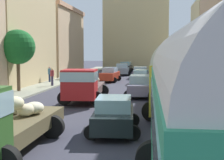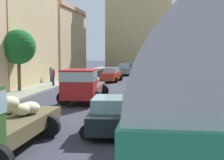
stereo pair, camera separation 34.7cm
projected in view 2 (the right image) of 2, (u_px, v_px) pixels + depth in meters
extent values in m
plane|color=#333440|center=(122.00, 87.00, 31.60)|extent=(154.00, 154.00, 0.00)
cube|color=gray|center=(49.00, 85.00, 32.62)|extent=(2.50, 70.00, 0.14)
cube|color=gray|center=(199.00, 87.00, 30.57)|extent=(2.50, 70.00, 0.14)
cube|color=tan|center=(13.00, 22.00, 33.06)|extent=(5.26, 13.10, 12.60)
cube|color=tan|center=(60.00, 43.00, 47.71)|extent=(4.51, 14.44, 9.10)
cube|color=tan|center=(60.00, 9.00, 47.28)|extent=(4.97, 14.44, 0.57)
cube|color=beige|center=(212.00, 39.00, 43.92)|extent=(4.09, 9.36, 10.00)
cube|color=tan|center=(139.00, 34.00, 58.26)|extent=(11.00, 7.93, 12.69)
cube|color=tan|center=(116.00, 19.00, 56.61)|extent=(2.73, 2.73, 17.94)
cube|color=tan|center=(161.00, 18.00, 55.52)|extent=(2.73, 2.73, 17.94)
cube|color=#2C926A|center=(202.00, 143.00, 6.20)|extent=(2.50, 8.38, 2.46)
cylinder|color=silver|center=(204.00, 79.00, 6.09)|extent=(2.45, 8.21, 2.31)
cube|color=#99B7C6|center=(203.00, 115.00, 6.15)|extent=(2.54, 7.71, 0.79)
cylinder|color=black|center=(145.00, 159.00, 9.00)|extent=(1.00, 0.35, 1.00)
cube|color=yellow|center=(173.00, 83.00, 18.27)|extent=(2.75, 8.20, 2.31)
cylinder|color=silver|center=(174.00, 63.00, 18.17)|extent=(2.70, 8.04, 2.38)
cube|color=#99B7C6|center=(174.00, 74.00, 18.23)|extent=(2.77, 7.55, 0.74)
cylinder|color=black|center=(155.00, 97.00, 21.05)|extent=(1.00, 0.35, 1.00)
cylinder|color=black|center=(192.00, 98.00, 20.63)|extent=(1.00, 0.35, 1.00)
cylinder|color=black|center=(149.00, 111.00, 16.12)|extent=(1.00, 0.35, 1.00)
cylinder|color=black|center=(198.00, 113.00, 15.71)|extent=(1.00, 0.35, 1.00)
cube|color=beige|center=(169.00, 71.00, 29.11)|extent=(2.44, 8.12, 2.30)
cylinder|color=silver|center=(169.00, 58.00, 29.01)|extent=(2.39, 7.95, 2.31)
cube|color=#99B7C6|center=(169.00, 65.00, 29.07)|extent=(2.48, 7.47, 0.74)
cylinder|color=black|center=(156.00, 81.00, 31.84)|extent=(1.00, 0.35, 1.00)
cylinder|color=black|center=(180.00, 81.00, 31.55)|extent=(1.00, 0.35, 1.00)
cylinder|color=black|center=(156.00, 87.00, 26.89)|extent=(1.00, 0.35, 1.00)
cylinder|color=black|center=(184.00, 87.00, 26.59)|extent=(1.00, 0.35, 1.00)
cube|color=teal|center=(166.00, 65.00, 40.25)|extent=(2.57, 8.97, 2.38)
cylinder|color=silver|center=(166.00, 55.00, 40.14)|extent=(2.52, 8.79, 2.34)
cube|color=#99B7C6|center=(166.00, 61.00, 40.20)|extent=(2.60, 8.26, 0.76)
cylinder|color=black|center=(157.00, 73.00, 43.26)|extent=(1.00, 0.35, 1.00)
cylinder|color=black|center=(174.00, 73.00, 42.89)|extent=(1.00, 0.35, 1.00)
cylinder|color=black|center=(156.00, 76.00, 37.82)|extent=(1.00, 0.35, 1.00)
cylinder|color=black|center=(175.00, 77.00, 37.45)|extent=(1.00, 0.35, 1.00)
cube|color=brown|center=(12.00, 125.00, 12.21)|extent=(2.21, 5.16, 0.55)
ellipsoid|color=beige|center=(30.00, 108.00, 12.82)|extent=(0.79, 1.00, 0.48)
ellipsoid|color=beige|center=(22.00, 110.00, 12.42)|extent=(0.69, 0.87, 0.47)
ellipsoid|color=silver|center=(9.00, 107.00, 12.77)|extent=(0.74, 0.86, 0.56)
ellipsoid|color=beige|center=(9.00, 103.00, 11.74)|extent=(0.71, 0.90, 0.50)
cylinder|color=black|center=(49.00, 127.00, 13.07)|extent=(0.90, 0.32, 0.90)
cube|color=#AF1D20|center=(79.00, 84.00, 20.53)|extent=(2.16, 2.02, 1.84)
cube|color=#99B7C6|center=(79.00, 76.00, 20.48)|extent=(2.21, 2.09, 0.59)
cube|color=#503D3C|center=(87.00, 88.00, 23.93)|extent=(2.34, 4.95, 0.55)
ellipsoid|color=beige|center=(94.00, 80.00, 25.16)|extent=(0.87, 0.70, 0.48)
ellipsoid|color=beige|center=(86.00, 79.00, 25.30)|extent=(0.90, 0.73, 0.51)
ellipsoid|color=beige|center=(89.00, 82.00, 23.31)|extent=(1.05, 1.13, 0.48)
ellipsoid|color=beige|center=(87.00, 75.00, 24.47)|extent=(1.01, 0.92, 0.54)
ellipsoid|color=silver|center=(85.00, 76.00, 22.74)|extent=(0.87, 1.05, 0.58)
ellipsoid|color=beige|center=(91.00, 76.00, 24.60)|extent=(1.02, 0.90, 0.46)
ellipsoid|color=beige|center=(90.00, 73.00, 22.80)|extent=(0.95, 0.96, 0.50)
cylinder|color=black|center=(96.00, 98.00, 20.75)|extent=(0.90, 0.31, 0.90)
cylinder|color=black|center=(64.00, 98.00, 20.92)|extent=(0.90, 0.31, 0.90)
cylinder|color=black|center=(103.00, 91.00, 24.76)|extent=(0.90, 0.31, 0.90)
cylinder|color=black|center=(76.00, 90.00, 24.93)|extent=(0.90, 0.31, 0.90)
cube|color=#B8331E|center=(111.00, 76.00, 36.57)|extent=(1.83, 4.33, 0.79)
cube|color=#95AFD2|center=(111.00, 70.00, 36.51)|extent=(1.50, 2.29, 0.54)
cylinder|color=black|center=(116.00, 80.00, 35.17)|extent=(0.60, 0.21, 0.60)
cylinder|color=black|center=(102.00, 80.00, 35.49)|extent=(0.60, 0.21, 0.60)
cylinder|color=black|center=(120.00, 78.00, 37.71)|extent=(0.60, 0.21, 0.60)
cylinder|color=black|center=(108.00, 78.00, 38.04)|extent=(0.60, 0.21, 0.60)
cube|color=gray|center=(124.00, 70.00, 45.95)|extent=(1.90, 3.73, 0.80)
cube|color=#94B6C8|center=(124.00, 66.00, 45.89)|extent=(1.62, 1.96, 0.58)
cylinder|color=black|center=(130.00, 74.00, 44.77)|extent=(0.60, 0.21, 0.60)
cylinder|color=black|center=(117.00, 74.00, 44.95)|extent=(0.60, 0.21, 0.60)
cylinder|color=black|center=(131.00, 73.00, 47.02)|extent=(0.60, 0.21, 0.60)
cylinder|color=black|center=(119.00, 73.00, 47.20)|extent=(0.60, 0.21, 0.60)
cube|color=black|center=(128.00, 68.00, 52.11)|extent=(1.86, 4.02, 0.84)
cube|color=#8FC3D2|center=(128.00, 64.00, 52.05)|extent=(1.56, 2.12, 0.57)
cylinder|color=black|center=(132.00, 71.00, 50.79)|extent=(0.60, 0.21, 0.60)
cylinder|color=black|center=(122.00, 71.00, 51.11)|extent=(0.60, 0.21, 0.60)
cylinder|color=black|center=(134.00, 70.00, 53.18)|extent=(0.60, 0.21, 0.60)
cylinder|color=black|center=(124.00, 70.00, 53.50)|extent=(0.60, 0.21, 0.60)
cube|color=black|center=(110.00, 118.00, 13.84)|extent=(1.85, 3.86, 0.71)
cube|color=#8FB8C4|center=(110.00, 104.00, 13.78)|extent=(1.54, 2.04, 0.55)
cylinder|color=black|center=(95.00, 120.00, 15.09)|extent=(0.60, 0.21, 0.60)
cylinder|color=black|center=(130.00, 120.00, 14.96)|extent=(0.60, 0.21, 0.60)
cylinder|color=black|center=(87.00, 132.00, 12.77)|extent=(0.60, 0.21, 0.60)
cylinder|color=black|center=(129.00, 133.00, 12.64)|extent=(0.60, 0.21, 0.60)
cube|color=gray|center=(140.00, 88.00, 24.68)|extent=(1.67, 4.28, 0.77)
cube|color=#91B2BD|center=(140.00, 79.00, 24.62)|extent=(1.47, 2.23, 0.58)
cylinder|color=black|center=(131.00, 90.00, 26.13)|extent=(0.60, 0.21, 0.60)
cylinder|color=black|center=(151.00, 91.00, 25.90)|extent=(0.60, 0.21, 0.60)
cylinder|color=black|center=(127.00, 95.00, 23.52)|extent=(0.60, 0.21, 0.60)
cylinder|color=black|center=(151.00, 95.00, 23.28)|extent=(0.60, 0.21, 0.60)
cube|color=slate|center=(142.00, 78.00, 34.55)|extent=(1.75, 4.29, 0.71)
cube|color=#95BEBA|center=(142.00, 72.00, 34.50)|extent=(1.46, 2.26, 0.46)
cylinder|color=black|center=(136.00, 79.00, 36.01)|extent=(0.60, 0.21, 0.60)
cylinder|color=black|center=(151.00, 80.00, 35.72)|extent=(0.60, 0.21, 0.60)
cylinder|color=black|center=(133.00, 82.00, 33.45)|extent=(0.60, 0.21, 0.60)
cylinder|color=black|center=(149.00, 82.00, 33.16)|extent=(0.60, 0.21, 0.60)
cube|color=gray|center=(142.00, 73.00, 40.75)|extent=(1.89, 3.65, 0.72)
cube|color=#A3B6BB|center=(142.00, 69.00, 40.70)|extent=(1.63, 1.92, 0.46)
cylinder|color=black|center=(135.00, 75.00, 41.99)|extent=(0.60, 0.21, 0.60)
cylinder|color=black|center=(149.00, 75.00, 41.78)|extent=(0.60, 0.21, 0.60)
cylinder|color=black|center=(134.00, 77.00, 39.78)|extent=(0.60, 0.21, 0.60)
cylinder|color=black|center=(149.00, 77.00, 39.57)|extent=(0.60, 0.21, 0.60)
cylinder|color=navy|center=(51.00, 82.00, 34.95)|extent=(0.19, 0.19, 0.14)
cylinder|color=navy|center=(51.00, 78.00, 34.90)|extent=(0.22, 0.22, 0.81)
cylinder|color=#3A6587|center=(51.00, 71.00, 34.84)|extent=(0.34, 0.34, 0.62)
sphere|color=#DA9583|center=(51.00, 67.00, 34.80)|extent=(0.21, 0.21, 0.21)
cylinder|color=#302B49|center=(53.00, 86.00, 31.21)|extent=(0.19, 0.19, 0.14)
cylinder|color=#302B49|center=(53.00, 81.00, 31.16)|extent=(0.28, 0.28, 0.90)
cylinder|color=#992F37|center=(53.00, 73.00, 31.10)|extent=(0.42, 0.42, 0.56)
sphere|color=tan|center=(53.00, 69.00, 31.06)|extent=(0.23, 0.23, 0.23)
cylinder|color=brown|center=(19.00, 76.00, 27.09)|extent=(0.29, 0.29, 2.70)
sphere|color=#185B26|center=(18.00, 47.00, 26.87)|extent=(2.85, 2.85, 2.85)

